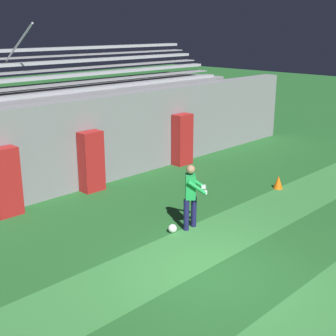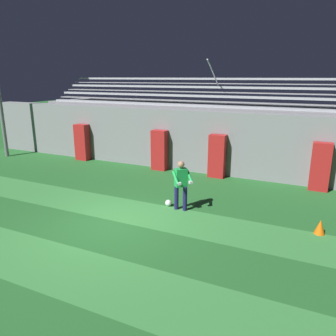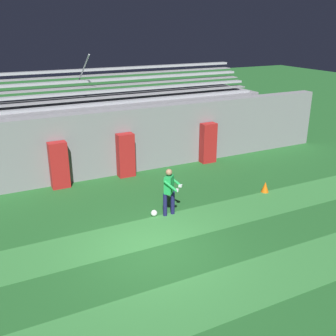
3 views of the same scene
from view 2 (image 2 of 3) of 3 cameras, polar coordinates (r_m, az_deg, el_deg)
ground_plane at (r=10.10m, az=-9.57°, el=-9.59°), size 80.00×80.00×0.00m
turf_stripe_mid at (r=8.44m, az=-19.39°, el=-15.68°), size 28.00×1.77×0.01m
turf_stripe_far at (r=10.91m, az=-6.36°, el=-7.46°), size 28.00×1.77×0.01m
back_wall at (r=15.20m, az=4.17°, el=4.74°), size 24.00×0.60×2.80m
padding_pillar_gate_left at (r=15.35m, az=-1.48°, el=3.12°), size 0.71×0.44×1.87m
padding_pillar_gate_right at (r=14.35m, az=8.56°, el=2.06°), size 0.71×0.44×1.87m
padding_pillar_far_left at (r=17.81m, az=-14.71°, el=4.36°), size 0.71×0.44×1.87m
padding_pillar_far_right at (r=13.81m, az=25.01°, el=0.19°), size 0.71×0.44×1.87m
bleacher_stand at (r=17.03m, az=6.60°, el=6.20°), size 18.00×3.35×5.03m
goalkeeper at (r=10.62m, az=2.29°, el=-2.55°), size 0.74×0.74×1.67m
soccer_ball at (r=11.22m, az=0.06°, el=-6.11°), size 0.22×0.22×0.22m
traffic_cone at (r=10.23m, az=24.96°, el=-9.29°), size 0.30×0.30×0.42m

